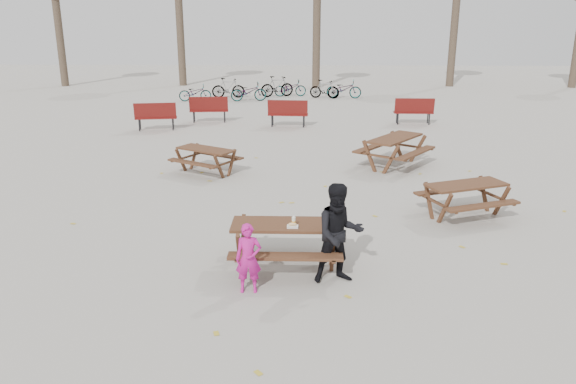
{
  "coord_description": "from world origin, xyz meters",
  "views": [
    {
      "loc": [
        0.26,
        -8.61,
        4.03
      ],
      "look_at": [
        0.0,
        1.0,
        1.0
      ],
      "focal_mm": 35.0,
      "sensor_mm": 36.0,
      "label": 1
    }
  ],
  "objects_px": {
    "child": "(249,258)",
    "picnic_table_east": "(465,200)",
    "main_picnic_table": "(286,234)",
    "picnic_table_north": "(206,161)",
    "picnic_table_far": "(394,152)",
    "adult": "(339,234)",
    "food_tray": "(293,227)",
    "soda_bottle": "(294,222)"
  },
  "relations": [
    {
      "from": "soda_bottle",
      "to": "picnic_table_north",
      "type": "height_order",
      "value": "soda_bottle"
    },
    {
      "from": "main_picnic_table",
      "to": "soda_bottle",
      "type": "distance_m",
      "value": 0.31
    },
    {
      "from": "main_picnic_table",
      "to": "soda_bottle",
      "type": "xyz_separation_m",
      "value": [
        0.12,
        -0.11,
        0.26
      ]
    },
    {
      "from": "main_picnic_table",
      "to": "picnic_table_east",
      "type": "bearing_deg",
      "value": 34.98
    },
    {
      "from": "picnic_table_north",
      "to": "soda_bottle",
      "type": "bearing_deg",
      "value": -36.38
    },
    {
      "from": "main_picnic_table",
      "to": "child",
      "type": "bearing_deg",
      "value": -121.27
    },
    {
      "from": "picnic_table_north",
      "to": "picnic_table_east",
      "type": "bearing_deg",
      "value": 2.75
    },
    {
      "from": "soda_bottle",
      "to": "child",
      "type": "height_order",
      "value": "child"
    },
    {
      "from": "food_tray",
      "to": "picnic_table_far",
      "type": "bearing_deg",
      "value": 68.42
    },
    {
      "from": "picnic_table_far",
      "to": "main_picnic_table",
      "type": "bearing_deg",
      "value": -166.81
    },
    {
      "from": "food_tray",
      "to": "soda_bottle",
      "type": "bearing_deg",
      "value": 79.16
    },
    {
      "from": "main_picnic_table",
      "to": "adult",
      "type": "xyz_separation_m",
      "value": [
        0.83,
        -0.51,
        0.22
      ]
    },
    {
      "from": "adult",
      "to": "food_tray",
      "type": "bearing_deg",
      "value": 144.67
    },
    {
      "from": "adult",
      "to": "picnic_table_north",
      "type": "relative_size",
      "value": 1.02
    },
    {
      "from": "soda_bottle",
      "to": "picnic_table_north",
      "type": "distance_m",
      "value": 6.39
    },
    {
      "from": "child",
      "to": "picnic_table_far",
      "type": "distance_m",
      "value": 8.23
    },
    {
      "from": "main_picnic_table",
      "to": "food_tray",
      "type": "height_order",
      "value": "food_tray"
    },
    {
      "from": "child",
      "to": "picnic_table_east",
      "type": "distance_m",
      "value": 5.43
    },
    {
      "from": "food_tray",
      "to": "picnic_table_east",
      "type": "xyz_separation_m",
      "value": [
        3.54,
        2.74,
        -0.43
      ]
    },
    {
      "from": "food_tray",
      "to": "picnic_table_east",
      "type": "height_order",
      "value": "food_tray"
    },
    {
      "from": "child",
      "to": "picnic_table_far",
      "type": "relative_size",
      "value": 0.56
    },
    {
      "from": "soda_bottle",
      "to": "child",
      "type": "relative_size",
      "value": 0.16
    },
    {
      "from": "main_picnic_table",
      "to": "picnic_table_north",
      "type": "distance_m",
      "value": 6.23
    },
    {
      "from": "picnic_table_east",
      "to": "main_picnic_table",
      "type": "bearing_deg",
      "value": -166.73
    },
    {
      "from": "main_picnic_table",
      "to": "picnic_table_north",
      "type": "xyz_separation_m",
      "value": [
        -2.31,
        5.78,
        -0.25
      ]
    },
    {
      "from": "child",
      "to": "picnic_table_east",
      "type": "relative_size",
      "value": 0.65
    },
    {
      "from": "main_picnic_table",
      "to": "food_tray",
      "type": "xyz_separation_m",
      "value": [
        0.11,
        -0.19,
        0.21
      ]
    },
    {
      "from": "picnic_table_east",
      "to": "picnic_table_far",
      "type": "distance_m",
      "value": 4.16
    },
    {
      "from": "soda_bottle",
      "to": "picnic_table_far",
      "type": "relative_size",
      "value": 0.09
    },
    {
      "from": "main_picnic_table",
      "to": "picnic_table_east",
      "type": "distance_m",
      "value": 4.46
    },
    {
      "from": "soda_bottle",
      "to": "child",
      "type": "xyz_separation_m",
      "value": [
        -0.67,
        -0.79,
        -0.3
      ]
    },
    {
      "from": "picnic_table_east",
      "to": "child",
      "type": "bearing_deg",
      "value": -162.28
    },
    {
      "from": "picnic_table_east",
      "to": "picnic_table_north",
      "type": "height_order",
      "value": "picnic_table_east"
    },
    {
      "from": "child",
      "to": "picnic_table_east",
      "type": "bearing_deg",
      "value": 35.45
    },
    {
      "from": "adult",
      "to": "picnic_table_north",
      "type": "distance_m",
      "value": 7.05
    },
    {
      "from": "main_picnic_table",
      "to": "picnic_table_north",
      "type": "height_order",
      "value": "main_picnic_table"
    },
    {
      "from": "picnic_table_east",
      "to": "picnic_table_far",
      "type": "xyz_separation_m",
      "value": [
        -0.85,
        4.07,
        0.06
      ]
    },
    {
      "from": "main_picnic_table",
      "to": "picnic_table_far",
      "type": "xyz_separation_m",
      "value": [
        2.8,
        6.62,
        -0.17
      ]
    },
    {
      "from": "adult",
      "to": "picnic_table_far",
      "type": "xyz_separation_m",
      "value": [
        1.97,
        7.13,
        -0.39
      ]
    },
    {
      "from": "food_tray",
      "to": "adult",
      "type": "xyz_separation_m",
      "value": [
        0.73,
        -0.31,
        0.01
      ]
    },
    {
      "from": "picnic_table_east",
      "to": "picnic_table_far",
      "type": "relative_size",
      "value": 0.86
    },
    {
      "from": "main_picnic_table",
      "to": "food_tray",
      "type": "bearing_deg",
      "value": -61.01
    }
  ]
}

